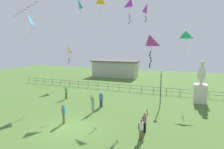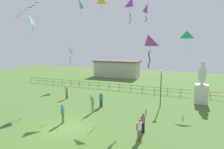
% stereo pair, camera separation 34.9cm
% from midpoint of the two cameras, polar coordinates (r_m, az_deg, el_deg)
% --- Properties ---
extents(ground_plane, '(80.00, 80.00, 0.00)m').
position_cam_midpoint_polar(ground_plane, '(16.47, -12.67, -15.48)').
color(ground_plane, '#476B2D').
extents(statue_monument, '(1.46, 1.46, 5.03)m').
position_cam_midpoint_polar(statue_monument, '(24.43, 25.98, -3.86)').
color(statue_monument, beige).
rests_on(statue_monument, ground_plane).
extents(lamppost, '(0.36, 0.36, 4.17)m').
position_cam_midpoint_polar(lamppost, '(20.92, 15.21, -1.62)').
color(lamppost, '#38383D').
rests_on(lamppost, ground_plane).
extents(person_0, '(0.36, 0.47, 1.86)m').
position_cam_midpoint_polar(person_0, '(24.64, -13.29, -5.06)').
color(person_0, brown).
rests_on(person_0, ground_plane).
extents(person_1, '(0.32, 0.49, 1.71)m').
position_cam_midpoint_polar(person_1, '(17.08, -14.22, -11.09)').
color(person_1, brown).
rests_on(person_1, ground_plane).
extents(person_2, '(0.47, 0.36, 1.87)m').
position_cam_midpoint_polar(person_2, '(15.10, 10.14, -13.82)').
color(person_2, black).
rests_on(person_2, ground_plane).
extents(person_3, '(0.50, 0.30, 1.84)m').
position_cam_midpoint_polar(person_3, '(13.95, 9.11, -15.80)').
color(person_3, brown).
rests_on(person_3, ground_plane).
extents(person_4, '(0.34, 0.50, 1.94)m').
position_cam_midpoint_polar(person_4, '(19.16, -5.45, -8.71)').
color(person_4, '#99999E').
rests_on(person_4, ground_plane).
extents(person_5, '(0.44, 0.36, 1.75)m').
position_cam_midpoint_polar(person_5, '(20.81, -2.87, -7.18)').
color(person_5, navy).
rests_on(person_5, ground_plane).
extents(kite_0, '(1.11, 0.89, 2.53)m').
position_cam_midpoint_polar(kite_0, '(14.81, 11.59, 9.56)').
color(kite_0, '#B22DB2').
extents(kite_1, '(0.94, 0.77, 2.52)m').
position_cam_midpoint_polar(kite_1, '(27.32, -2.98, 21.73)').
color(kite_1, yellow).
extents(kite_2, '(0.55, 1.14, 2.00)m').
position_cam_midpoint_polar(kite_2, '(22.73, 11.24, 19.14)').
color(kite_2, '#B22DB2').
extents(kite_4, '(0.95, 0.95, 2.92)m').
position_cam_midpoint_polar(kite_4, '(28.00, -9.77, 20.24)').
color(kite_4, '#19B2B2').
extents(kite_5, '(0.96, 1.03, 2.30)m').
position_cam_midpoint_polar(kite_5, '(25.69, -23.52, 14.81)').
color(kite_5, '#198CD1').
extents(kite_6, '(1.27, 1.03, 2.71)m').
position_cam_midpoint_polar(kite_6, '(25.20, 22.13, 10.78)').
color(kite_6, '#1EB759').
extents(kite_7, '(1.05, 1.11, 2.89)m').
position_cam_midpoint_polar(kite_7, '(31.45, -12.93, 7.11)').
color(kite_7, yellow).
extents(kite_8, '(1.09, 1.29, 3.09)m').
position_cam_midpoint_polar(kite_8, '(25.22, 6.46, 20.35)').
color(kite_8, '#B22DB2').
extents(waterfront_railing, '(36.05, 0.06, 0.95)m').
position_cam_midpoint_polar(waterfront_railing, '(28.46, 2.82, -3.62)').
color(waterfront_railing, '#4C4742').
rests_on(waterfront_railing, ground_plane).
extents(pavilion_building, '(10.23, 3.99, 3.56)m').
position_cam_midpoint_polar(pavilion_building, '(41.10, 1.67, 1.84)').
color(pavilion_building, '#B7B2A3').
rests_on(pavilion_building, ground_plane).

